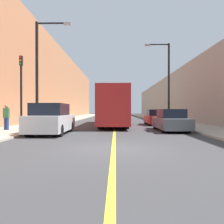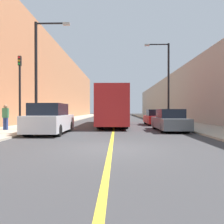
{
  "view_description": "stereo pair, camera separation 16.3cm",
  "coord_description": "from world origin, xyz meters",
  "px_view_note": "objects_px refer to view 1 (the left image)",
  "views": [
    {
      "loc": [
        0.07,
        -8.25,
        1.46
      ],
      "look_at": [
        -0.38,
        19.93,
        1.22
      ],
      "focal_mm": 35.0,
      "sensor_mm": 36.0,
      "label": 1
    },
    {
      "loc": [
        0.24,
        -8.25,
        1.46
      ],
      "look_at": [
        -0.38,
        19.93,
        1.22
      ],
      "focal_mm": 35.0,
      "sensor_mm": 36.0,
      "label": 2
    }
  ],
  "objects_px": {
    "bus": "(114,107)",
    "traffic_light": "(21,91)",
    "street_lamp_left": "(40,68)",
    "car_right_mid": "(156,118)",
    "pedestrian": "(6,117)",
    "street_lamp_right": "(167,78)",
    "parked_suv_left": "(51,120)",
    "car_right_near": "(170,121)"
  },
  "relations": [
    {
      "from": "bus",
      "to": "traffic_light",
      "type": "distance_m",
      "value": 10.01
    },
    {
      "from": "bus",
      "to": "street_lamp_left",
      "type": "xyz_separation_m",
      "value": [
        -5.14,
        -5.7,
        2.62
      ]
    },
    {
      "from": "car_right_mid",
      "to": "pedestrian",
      "type": "xyz_separation_m",
      "value": [
        -11.43,
        -6.88,
        0.32
      ]
    },
    {
      "from": "car_right_mid",
      "to": "street_lamp_right",
      "type": "distance_m",
      "value": 4.19
    },
    {
      "from": "car_right_mid",
      "to": "street_lamp_left",
      "type": "bearing_deg",
      "value": -145.51
    },
    {
      "from": "car_right_mid",
      "to": "street_lamp_left",
      "type": "distance_m",
      "value": 11.87
    },
    {
      "from": "street_lamp_right",
      "to": "traffic_light",
      "type": "height_order",
      "value": "street_lamp_right"
    },
    {
      "from": "parked_suv_left",
      "to": "street_lamp_left",
      "type": "relative_size",
      "value": 0.61
    },
    {
      "from": "car_right_near",
      "to": "pedestrian",
      "type": "height_order",
      "value": "pedestrian"
    },
    {
      "from": "pedestrian",
      "to": "street_lamp_right",
      "type": "bearing_deg",
      "value": 30.27
    },
    {
      "from": "bus",
      "to": "car_right_near",
      "type": "relative_size",
      "value": 2.61
    },
    {
      "from": "bus",
      "to": "car_right_near",
      "type": "bearing_deg",
      "value": -53.48
    },
    {
      "from": "parked_suv_left",
      "to": "pedestrian",
      "type": "bearing_deg",
      "value": 157.57
    },
    {
      "from": "parked_suv_left",
      "to": "car_right_near",
      "type": "relative_size",
      "value": 0.95
    },
    {
      "from": "bus",
      "to": "traffic_light",
      "type": "height_order",
      "value": "traffic_light"
    },
    {
      "from": "car_right_mid",
      "to": "pedestrian",
      "type": "distance_m",
      "value": 13.35
    },
    {
      "from": "street_lamp_left",
      "to": "traffic_light",
      "type": "height_order",
      "value": "street_lamp_left"
    },
    {
      "from": "traffic_light",
      "to": "pedestrian",
      "type": "bearing_deg",
      "value": 131.4
    },
    {
      "from": "parked_suv_left",
      "to": "car_right_mid",
      "type": "distance_m",
      "value": 11.5
    },
    {
      "from": "bus",
      "to": "parked_suv_left",
      "type": "bearing_deg",
      "value": -116.24
    },
    {
      "from": "bus",
      "to": "pedestrian",
      "type": "distance_m",
      "value": 9.58
    },
    {
      "from": "car_right_mid",
      "to": "street_lamp_right",
      "type": "xyz_separation_m",
      "value": [
        1.19,
        0.48,
        3.99
      ]
    },
    {
      "from": "street_lamp_left",
      "to": "street_lamp_right",
      "type": "relative_size",
      "value": 0.93
    },
    {
      "from": "car_right_mid",
      "to": "pedestrian",
      "type": "bearing_deg",
      "value": -148.95
    },
    {
      "from": "car_right_mid",
      "to": "traffic_light",
      "type": "bearing_deg",
      "value": -135.71
    },
    {
      "from": "car_right_mid",
      "to": "street_lamp_right",
      "type": "bearing_deg",
      "value": 22.12
    },
    {
      "from": "parked_suv_left",
      "to": "traffic_light",
      "type": "relative_size",
      "value": 1.02
    },
    {
      "from": "street_lamp_right",
      "to": "street_lamp_left",
      "type": "bearing_deg",
      "value": -146.77
    },
    {
      "from": "parked_suv_left",
      "to": "pedestrian",
      "type": "xyz_separation_m",
      "value": [
        -3.5,
        1.45,
        0.15
      ]
    },
    {
      "from": "street_lamp_right",
      "to": "traffic_light",
      "type": "distance_m",
      "value": 14.5
    },
    {
      "from": "street_lamp_right",
      "to": "pedestrian",
      "type": "xyz_separation_m",
      "value": [
        -12.62,
        -7.37,
        -3.67
      ]
    },
    {
      "from": "bus",
      "to": "traffic_light",
      "type": "bearing_deg",
      "value": -121.73
    },
    {
      "from": "street_lamp_left",
      "to": "traffic_light",
      "type": "distance_m",
      "value": 3.36
    },
    {
      "from": "car_right_mid",
      "to": "street_lamp_left",
      "type": "relative_size",
      "value": 0.57
    },
    {
      "from": "bus",
      "to": "pedestrian",
      "type": "height_order",
      "value": "bus"
    },
    {
      "from": "bus",
      "to": "street_lamp_left",
      "type": "distance_m",
      "value": 8.11
    },
    {
      "from": "street_lamp_left",
      "to": "traffic_light",
      "type": "relative_size",
      "value": 1.69
    },
    {
      "from": "street_lamp_left",
      "to": "traffic_light",
      "type": "xyz_separation_m",
      "value": [
        -0.11,
        -2.79,
        -1.87
      ]
    },
    {
      "from": "bus",
      "to": "car_right_mid",
      "type": "xyz_separation_m",
      "value": [
        4.16,
        0.69,
        -1.09
      ]
    },
    {
      "from": "street_lamp_left",
      "to": "car_right_near",
      "type": "bearing_deg",
      "value": 1.41
    },
    {
      "from": "street_lamp_left",
      "to": "street_lamp_right",
      "type": "height_order",
      "value": "street_lamp_right"
    },
    {
      "from": "street_lamp_left",
      "to": "pedestrian",
      "type": "relative_size",
      "value": 4.35
    }
  ]
}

